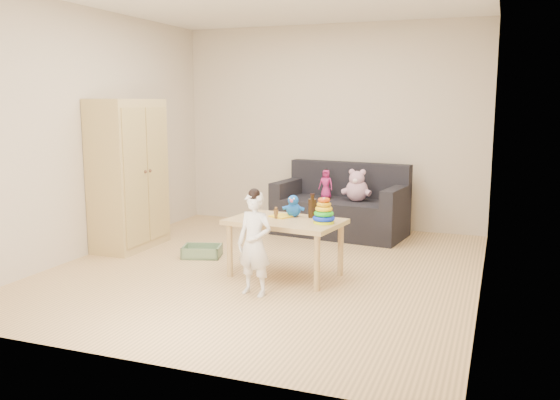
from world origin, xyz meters
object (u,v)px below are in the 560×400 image
at_px(play_table, 285,248).
at_px(toddler, 255,245).
at_px(sofa, 340,217).
at_px(wardrobe, 129,174).

distance_m(play_table, toddler, 0.63).
distance_m(sofa, toddler, 2.49).
bearing_deg(wardrobe, play_table, -12.54).
bearing_deg(toddler, sofa, 97.93).
bearing_deg(toddler, wardrobe, 161.62).
xyz_separation_m(wardrobe, sofa, (2.04, 1.43, -0.61)).
bearing_deg(sofa, play_table, -83.58).
distance_m(wardrobe, play_table, 2.14).
bearing_deg(sofa, wardrobe, -137.92).
height_order(wardrobe, toddler, wardrobe).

